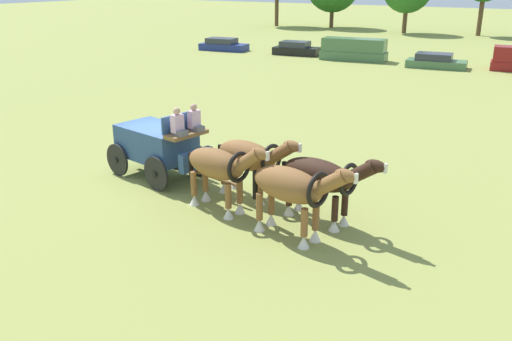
{
  "coord_description": "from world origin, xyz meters",
  "views": [
    {
      "loc": [
        11.89,
        -13.04,
        6.44
      ],
      "look_at": [
        4.32,
        -0.67,
        1.2
      ],
      "focal_mm": 38.08,
      "sensor_mm": 36.0,
      "label": 1
    }
  ],
  "objects": [
    {
      "name": "ground_plane",
      "position": [
        0.0,
        0.0,
        0.0
      ],
      "size": [
        220.0,
        220.0,
        0.0
      ],
      "primitive_type": "plane",
      "color": "olive"
    },
    {
      "name": "parked_vehicle_a",
      "position": [
        -16.71,
        27.98,
        0.47
      ],
      "size": [
        4.48,
        2.36,
        1.1
      ],
      "color": "navy",
      "rests_on": "ground"
    },
    {
      "name": "draft_horse_lead_near",
      "position": [
        6.26,
        -0.44,
        1.3
      ],
      "size": [
        3.22,
        1.24,
        2.15
      ],
      "color": "#331E14",
      "rests_on": "ground"
    },
    {
      "name": "parked_vehicle_b",
      "position": [
        -9.72,
        28.85,
        0.49
      ],
      "size": [
        4.12,
        2.32,
        1.14
      ],
      "color": "black",
      "rests_on": "ground"
    },
    {
      "name": "show_wagon",
      "position": [
        0.16,
        -0.03,
        1.17
      ],
      "size": [
        5.57,
        2.38,
        2.67
      ],
      "color": "#2D4C7A",
      "rests_on": "ground"
    },
    {
      "name": "parked_vehicle_d",
      "position": [
        2.17,
        28.1,
        0.45
      ],
      "size": [
        4.44,
        2.46,
        1.05
      ],
      "color": "#477047",
      "rests_on": "ground"
    },
    {
      "name": "draft_horse_rear_off",
      "position": [
        3.48,
        -1.27,
        1.34
      ],
      "size": [
        3.05,
        1.2,
        2.21
      ],
      "color": "brown",
      "rests_on": "ground"
    },
    {
      "name": "parked_vehicle_c",
      "position": [
        -4.36,
        28.42,
        0.83
      ],
      "size": [
        5.37,
        2.44,
        1.72
      ],
      "color": "#477047",
      "rests_on": "ground"
    },
    {
      "name": "draft_horse_lead_off",
      "position": [
        6.03,
        -1.72,
        1.38
      ],
      "size": [
        3.13,
        1.24,
        2.25
      ],
      "color": "brown",
      "rests_on": "ground"
    },
    {
      "name": "draft_horse_rear_near",
      "position": [
        3.7,
        0.01,
        1.28
      ],
      "size": [
        3.18,
        1.24,
        2.13
      ],
      "color": "brown",
      "rests_on": "ground"
    }
  ]
}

